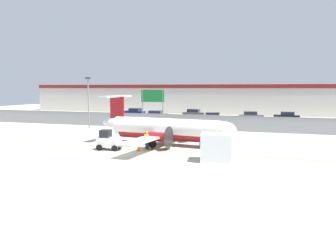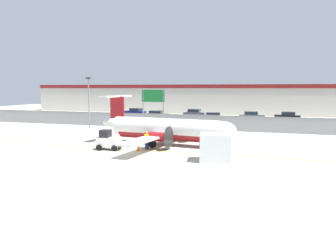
{
  "view_description": "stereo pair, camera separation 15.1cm",
  "coord_description": "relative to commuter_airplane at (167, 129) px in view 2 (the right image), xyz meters",
  "views": [
    {
      "loc": [
        11.66,
        -26.0,
        5.79
      ],
      "look_at": [
        1.23,
        6.4,
        1.8
      ],
      "focal_mm": 35.0,
      "sensor_mm": 36.0,
      "label": 1
    },
    {
      "loc": [
        11.81,
        -25.96,
        5.79
      ],
      "look_at": [
        1.23,
        6.4,
        1.8
      ],
      "focal_mm": 35.0,
      "sensor_mm": 36.0,
      "label": 2
    }
  ],
  "objects": [
    {
      "name": "ground_crew_worker",
      "position": [
        -1.06,
        -2.94,
        -0.65
      ],
      "size": [
        0.48,
        0.48,
        1.7
      ],
      "rotation": [
        0.0,
        0.0,
        5.6
      ],
      "color": "#191E4C",
      "rests_on": "ground"
    },
    {
      "name": "background_building",
      "position": [
        -1.5,
        42.62,
        1.66
      ],
      "size": [
        91.0,
        8.1,
        6.5
      ],
      "color": "beige",
      "rests_on": "ground"
    },
    {
      "name": "parked_car_4",
      "position": [
        6.52,
        27.03,
        -0.71
      ],
      "size": [
        4.38,
        2.42,
        1.58
      ],
      "rotation": [
        0.0,
        0.0,
        0.13
      ],
      "color": "slate",
      "rests_on": "parking_lot_strip"
    },
    {
      "name": "parked_car_0",
      "position": [
        -16.41,
        29.24,
        -0.71
      ],
      "size": [
        4.39,
        2.44,
        1.58
      ],
      "rotation": [
        0.0,
        0.0,
        3.01
      ],
      "color": "navy",
      "rests_on": "parking_lot_strip"
    },
    {
      "name": "traffic_cone_near_right",
      "position": [
        -6.69,
        -0.77,
        -1.29
      ],
      "size": [
        0.36,
        0.36,
        0.64
      ],
      "color": "orange",
      "rests_on": "ground"
    },
    {
      "name": "perimeter_fence",
      "position": [
        -1.5,
        12.63,
        -0.49
      ],
      "size": [
        98.0,
        0.1,
        2.1
      ],
      "color": "gray",
      "rests_on": "ground"
    },
    {
      "name": "apron_light_pole",
      "position": [
        -14.85,
        9.44,
        2.7
      ],
      "size": [
        0.7,
        0.3,
        7.27
      ],
      "color": "slate",
      "rests_on": "ground"
    },
    {
      "name": "traffic_cone_near_left",
      "position": [
        -1.51,
        -4.02,
        -1.29
      ],
      "size": [
        0.36,
        0.36,
        0.64
      ],
      "color": "orange",
      "rests_on": "ground"
    },
    {
      "name": "highway_sign",
      "position": [
        -6.87,
        14.13,
        2.54
      ],
      "size": [
        3.6,
        0.14,
        5.5
      ],
      "color": "slate",
      "rests_on": "ground"
    },
    {
      "name": "parked_car_5",
      "position": [
        12.46,
        28.13,
        -0.71
      ],
      "size": [
        4.32,
        2.26,
        1.58
      ],
      "rotation": [
        0.0,
        0.0,
        3.06
      ],
      "color": "black",
      "rests_on": "parking_lot_strip"
    },
    {
      "name": "traffic_cone_far_right",
      "position": [
        -0.43,
        1.26,
        -1.29
      ],
      "size": [
        0.36,
        0.36,
        0.64
      ],
      "color": "orange",
      "rests_on": "ground"
    },
    {
      "name": "commuter_airplane",
      "position": [
        0.0,
        0.0,
        0.0
      ],
      "size": [
        15.07,
        16.08,
        4.92
      ],
      "rotation": [
        0.0,
        0.0,
        -0.12
      ],
      "color": "white",
      "rests_on": "ground"
    },
    {
      "name": "parked_car_1",
      "position": [
        -9.96,
        23.98,
        -0.71
      ],
      "size": [
        4.28,
        2.17,
        1.58
      ],
      "rotation": [
        0.0,
        0.0,
        0.05
      ],
      "color": "#19662D",
      "rests_on": "parking_lot_strip"
    },
    {
      "name": "baggage_tug",
      "position": [
        -4.39,
        -4.31,
        -0.75
      ],
      "size": [
        2.44,
        1.6,
        1.88
      ],
      "rotation": [
        0.0,
        0.0,
        0.11
      ],
      "color": "silver",
      "rests_on": "ground"
    },
    {
      "name": "parked_car_2",
      "position": [
        -4.33,
        30.07,
        -0.71
      ],
      "size": [
        4.3,
        2.21,
        1.58
      ],
      "rotation": [
        0.0,
        0.0,
        -0.06
      ],
      "color": "slate",
      "rests_on": "parking_lot_strip"
    },
    {
      "name": "parked_car_3",
      "position": [
        0.72,
        22.82,
        -0.71
      ],
      "size": [
        4.37,
        2.37,
        1.58
      ],
      "rotation": [
        0.0,
        0.0,
        0.11
      ],
      "color": "black",
      "rests_on": "parking_lot_strip"
    },
    {
      "name": "cargo_container",
      "position": [
        5.97,
        -5.97,
        -0.5
      ],
      "size": [
        2.7,
        2.37,
        2.2
      ],
      "rotation": [
        0.0,
        0.0,
        0.17
      ],
      "color": "silver",
      "rests_on": "ground"
    },
    {
      "name": "parking_lot_strip",
      "position": [
        -1.5,
        24.13,
        -1.54
      ],
      "size": [
        98.0,
        17.0,
        0.12
      ],
      "color": "#38383A",
      "rests_on": "ground"
    },
    {
      "name": "ground_plane",
      "position": [
        -1.5,
        -3.37,
        -1.6
      ],
      "size": [
        140.0,
        140.0,
        0.01
      ],
      "color": "#B2AD99"
    },
    {
      "name": "traffic_cone_far_left",
      "position": [
        5.09,
        2.81,
        -1.29
      ],
      "size": [
        0.36,
        0.36,
        0.64
      ],
      "color": "orange",
      "rests_on": "ground"
    }
  ]
}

